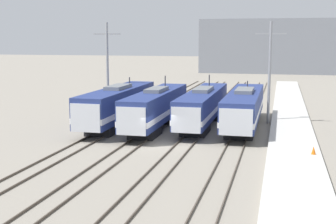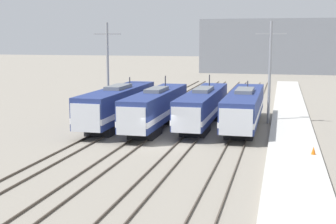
{
  "view_description": "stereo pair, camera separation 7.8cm",
  "coord_description": "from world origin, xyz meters",
  "px_view_note": "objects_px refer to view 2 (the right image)",
  "views": [
    {
      "loc": [
        9.95,
        -37.43,
        8.99
      ],
      "look_at": [
        0.31,
        2.26,
        2.56
      ],
      "focal_mm": 50.0,
      "sensor_mm": 36.0,
      "label": 1
    },
    {
      "loc": [
        10.02,
        -37.41,
        8.99
      ],
      "look_at": [
        0.31,
        2.26,
        2.56
      ],
      "focal_mm": 50.0,
      "sensor_mm": 36.0,
      "label": 2
    }
  ],
  "objects_px": {
    "locomotive_center_right": "(202,107)",
    "traffic_cone": "(313,150)",
    "locomotive_far_left": "(117,105)",
    "locomotive_center_left": "(155,108)",
    "locomotive_far_right": "(244,108)",
    "catenary_tower_left": "(108,67)",
    "catenary_tower_right": "(270,70)"
  },
  "relations": [
    {
      "from": "locomotive_center_left",
      "to": "locomotive_center_right",
      "type": "bearing_deg",
      "value": 33.85
    },
    {
      "from": "locomotive_far_left",
      "to": "catenary_tower_left",
      "type": "distance_m",
      "value": 7.21
    },
    {
      "from": "locomotive_center_left",
      "to": "traffic_cone",
      "type": "relative_size",
      "value": 27.35
    },
    {
      "from": "locomotive_center_right",
      "to": "locomotive_center_left",
      "type": "bearing_deg",
      "value": -146.15
    },
    {
      "from": "locomotive_center_left",
      "to": "catenary_tower_left",
      "type": "bearing_deg",
      "value": 139.88
    },
    {
      "from": "locomotive_far_right",
      "to": "catenary_tower_right",
      "type": "relative_size",
      "value": 1.65
    },
    {
      "from": "locomotive_far_left",
      "to": "locomotive_center_right",
      "type": "bearing_deg",
      "value": 14.17
    },
    {
      "from": "locomotive_center_right",
      "to": "traffic_cone",
      "type": "bearing_deg",
      "value": -48.01
    },
    {
      "from": "catenary_tower_right",
      "to": "locomotive_far_right",
      "type": "bearing_deg",
      "value": -122.68
    },
    {
      "from": "locomotive_center_right",
      "to": "locomotive_far_right",
      "type": "height_order",
      "value": "locomotive_center_right"
    },
    {
      "from": "locomotive_far_left",
      "to": "catenary_tower_left",
      "type": "bearing_deg",
      "value": 119.24
    },
    {
      "from": "locomotive_center_right",
      "to": "catenary_tower_right",
      "type": "xyz_separation_m",
      "value": [
        6.59,
        3.31,
        3.7
      ]
    },
    {
      "from": "locomotive_far_right",
      "to": "catenary_tower_right",
      "type": "distance_m",
      "value": 5.67
    },
    {
      "from": "locomotive_center_right",
      "to": "catenary_tower_left",
      "type": "xyz_separation_m",
      "value": [
        -11.59,
        3.31,
        3.7
      ]
    },
    {
      "from": "locomotive_far_left",
      "to": "catenary_tower_left",
      "type": "height_order",
      "value": "catenary_tower_left"
    },
    {
      "from": "locomotive_center_right",
      "to": "catenary_tower_right",
      "type": "relative_size",
      "value": 1.69
    },
    {
      "from": "locomotive_far_left",
      "to": "catenary_tower_right",
      "type": "distance_m",
      "value": 16.47
    },
    {
      "from": "locomotive_far_left",
      "to": "locomotive_center_left",
      "type": "xyz_separation_m",
      "value": [
        4.27,
        -0.71,
        -0.05
      ]
    },
    {
      "from": "locomotive_center_left",
      "to": "catenary_tower_right",
      "type": "height_order",
      "value": "catenary_tower_right"
    },
    {
      "from": "locomotive_far_right",
      "to": "catenary_tower_left",
      "type": "bearing_deg",
      "value": 167.12
    },
    {
      "from": "locomotive_center_left",
      "to": "locomotive_far_right",
      "type": "height_order",
      "value": "locomotive_center_left"
    },
    {
      "from": "locomotive_far_left",
      "to": "catenary_tower_right",
      "type": "height_order",
      "value": "catenary_tower_right"
    },
    {
      "from": "traffic_cone",
      "to": "locomotive_center_left",
      "type": "bearing_deg",
      "value": 149.4
    },
    {
      "from": "catenary_tower_right",
      "to": "traffic_cone",
      "type": "distance_m",
      "value": 16.1
    },
    {
      "from": "locomotive_far_right",
      "to": "traffic_cone",
      "type": "xyz_separation_m",
      "value": [
        6.1,
        -11.2,
        -1.34
      ]
    },
    {
      "from": "locomotive_far_left",
      "to": "traffic_cone",
      "type": "distance_m",
      "value": 21.14
    },
    {
      "from": "locomotive_far_left",
      "to": "locomotive_far_right",
      "type": "relative_size",
      "value": 0.96
    },
    {
      "from": "locomotive_far_right",
      "to": "catenary_tower_left",
      "type": "relative_size",
      "value": 1.65
    },
    {
      "from": "catenary_tower_right",
      "to": "locomotive_center_left",
      "type": "bearing_deg",
      "value": -150.37
    },
    {
      "from": "locomotive_far_left",
      "to": "locomotive_center_right",
      "type": "height_order",
      "value": "locomotive_center_right"
    },
    {
      "from": "catenary_tower_left",
      "to": "locomotive_far_right",
      "type": "bearing_deg",
      "value": -12.88
    },
    {
      "from": "catenary_tower_right",
      "to": "catenary_tower_left",
      "type": "bearing_deg",
      "value": 180.0
    }
  ]
}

